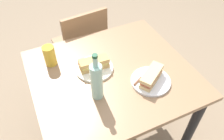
# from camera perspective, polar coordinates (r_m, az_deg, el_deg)

# --- Properties ---
(ground_plane) EXTENTS (8.00, 8.00, 0.00)m
(ground_plane) POSITION_cam_1_polar(r_m,az_deg,el_deg) (1.99, 0.00, -16.11)
(ground_plane) COLOR #8C755B
(dining_table) EXTENTS (0.98, 0.88, 0.76)m
(dining_table) POSITION_cam_1_polar(r_m,az_deg,el_deg) (1.47, 0.00, -4.01)
(dining_table) COLOR #997251
(dining_table) RESTS_ON ground
(chair_far) EXTENTS (0.44, 0.44, 0.88)m
(chair_far) POSITION_cam_1_polar(r_m,az_deg,el_deg) (2.00, -7.49, 6.18)
(chair_far) COLOR #936B47
(chair_far) RESTS_ON ground
(plate_near) EXTENTS (0.24, 0.24, 0.01)m
(plate_near) POSITION_cam_1_polar(r_m,az_deg,el_deg) (1.34, 9.88, -2.79)
(plate_near) COLOR white
(plate_near) RESTS_ON dining_table
(baguette_sandwich_near) EXTENTS (0.20, 0.16, 0.07)m
(baguette_sandwich_near) POSITION_cam_1_polar(r_m,az_deg,el_deg) (1.31, 10.10, -1.57)
(baguette_sandwich_near) COLOR #DBB77A
(baguette_sandwich_near) RESTS_ON plate_near
(knife_near) EXTENTS (0.17, 0.09, 0.01)m
(knife_near) POSITION_cam_1_polar(r_m,az_deg,el_deg) (1.34, 7.62, -1.90)
(knife_near) COLOR silver
(knife_near) RESTS_ON plate_near
(plate_far) EXTENTS (0.24, 0.24, 0.01)m
(plate_far) POSITION_cam_1_polar(r_m,az_deg,el_deg) (1.40, -4.53, 0.41)
(plate_far) COLOR silver
(plate_far) RESTS_ON dining_table
(baguette_sandwich_far) EXTENTS (0.19, 0.08, 0.07)m
(baguette_sandwich_far) POSITION_cam_1_polar(r_m,az_deg,el_deg) (1.37, -4.63, 1.66)
(baguette_sandwich_far) COLOR tan
(baguette_sandwich_far) RESTS_ON plate_far
(knife_far) EXTENTS (0.18, 0.04, 0.01)m
(knife_far) POSITION_cam_1_polar(r_m,az_deg,el_deg) (1.43, -5.66, 2.03)
(knife_far) COLOR silver
(knife_far) RESTS_ON plate_far
(water_bottle) EXTENTS (0.07, 0.07, 0.30)m
(water_bottle) POSITION_cam_1_polar(r_m,az_deg,el_deg) (1.17, -3.97, -2.82)
(water_bottle) COLOR #99C6B7
(water_bottle) RESTS_ON dining_table
(beer_glass) EXTENTS (0.07, 0.07, 0.14)m
(beer_glass) POSITION_cam_1_polar(r_m,az_deg,el_deg) (1.45, -15.70, 3.56)
(beer_glass) COLOR gold
(beer_glass) RESTS_ON dining_table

